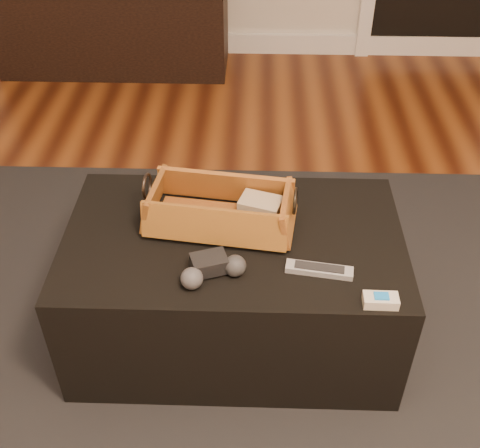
{
  "coord_description": "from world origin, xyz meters",
  "views": [
    {
      "loc": [
        0.2,
        -0.89,
        1.58
      ],
      "look_at": [
        0.16,
        0.43,
        0.49
      ],
      "focal_mm": 45.0,
      "sensor_mm": 36.0,
      "label": 1
    }
  ],
  "objects_px": {
    "tv_remote": "(212,219)",
    "game_controller": "(212,269)",
    "cream_gadget": "(381,300)",
    "ottoman": "(234,286)",
    "wicker_basket": "(220,210)",
    "media_cabinet": "(114,24)",
    "silver_remote": "(319,270)"
  },
  "relations": [
    {
      "from": "media_cabinet",
      "to": "cream_gadget",
      "type": "bearing_deg",
      "value": -63.31
    },
    {
      "from": "ottoman",
      "to": "silver_remote",
      "type": "relative_size",
      "value": 5.33
    },
    {
      "from": "media_cabinet",
      "to": "ottoman",
      "type": "bearing_deg",
      "value": -69.3
    },
    {
      "from": "tv_remote",
      "to": "game_controller",
      "type": "bearing_deg",
      "value": -84.48
    },
    {
      "from": "silver_remote",
      "to": "game_controller",
      "type": "bearing_deg",
      "value": -174.71
    },
    {
      "from": "game_controller",
      "to": "ottoman",
      "type": "bearing_deg",
      "value": 73.85
    },
    {
      "from": "game_controller",
      "to": "cream_gadget",
      "type": "relative_size",
      "value": 2.13
    },
    {
      "from": "silver_remote",
      "to": "cream_gadget",
      "type": "distance_m",
      "value": 0.19
    },
    {
      "from": "wicker_basket",
      "to": "cream_gadget",
      "type": "xyz_separation_m",
      "value": [
        0.43,
        -0.31,
        -0.04
      ]
    },
    {
      "from": "media_cabinet",
      "to": "cream_gadget",
      "type": "height_order",
      "value": "media_cabinet"
    },
    {
      "from": "game_controller",
      "to": "cream_gadget",
      "type": "bearing_deg",
      "value": -11.27
    },
    {
      "from": "tv_remote",
      "to": "game_controller",
      "type": "height_order",
      "value": "game_controller"
    },
    {
      "from": "game_controller",
      "to": "media_cabinet",
      "type": "bearing_deg",
      "value": 108.05
    },
    {
      "from": "game_controller",
      "to": "cream_gadget",
      "type": "distance_m",
      "value": 0.45
    },
    {
      "from": "ottoman",
      "to": "wicker_basket",
      "type": "relative_size",
      "value": 2.15
    },
    {
      "from": "ottoman",
      "to": "wicker_basket",
      "type": "distance_m",
      "value": 0.27
    },
    {
      "from": "media_cabinet",
      "to": "cream_gadget",
      "type": "xyz_separation_m",
      "value": [
        1.17,
        -2.32,
        0.19
      ]
    },
    {
      "from": "media_cabinet",
      "to": "silver_remote",
      "type": "bearing_deg",
      "value": -65.23
    },
    {
      "from": "tv_remote",
      "to": "silver_remote",
      "type": "height_order",
      "value": "tv_remote"
    },
    {
      "from": "wicker_basket",
      "to": "silver_remote",
      "type": "height_order",
      "value": "wicker_basket"
    },
    {
      "from": "ottoman",
      "to": "silver_remote",
      "type": "height_order",
      "value": "silver_remote"
    },
    {
      "from": "ottoman",
      "to": "cream_gadget",
      "type": "bearing_deg",
      "value": -33.95
    },
    {
      "from": "media_cabinet",
      "to": "wicker_basket",
      "type": "bearing_deg",
      "value": -69.83
    },
    {
      "from": "ottoman",
      "to": "tv_remote",
      "type": "xyz_separation_m",
      "value": [
        -0.06,
        0.04,
        0.24
      ]
    },
    {
      "from": "cream_gadget",
      "to": "media_cabinet",
      "type": "bearing_deg",
      "value": 116.69
    },
    {
      "from": "media_cabinet",
      "to": "tv_remote",
      "type": "bearing_deg",
      "value": -70.55
    },
    {
      "from": "cream_gadget",
      "to": "tv_remote",
      "type": "bearing_deg",
      "value": 146.54
    },
    {
      "from": "tv_remote",
      "to": "ottoman",
      "type": "bearing_deg",
      "value": -28.64
    },
    {
      "from": "ottoman",
      "to": "silver_remote",
      "type": "distance_m",
      "value": 0.36
    },
    {
      "from": "tv_remote",
      "to": "game_controller",
      "type": "relative_size",
      "value": 1.2
    },
    {
      "from": "ottoman",
      "to": "game_controller",
      "type": "xyz_separation_m",
      "value": [
        -0.05,
        -0.17,
        0.24
      ]
    },
    {
      "from": "tv_remote",
      "to": "wicker_basket",
      "type": "height_order",
      "value": "wicker_basket"
    }
  ]
}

